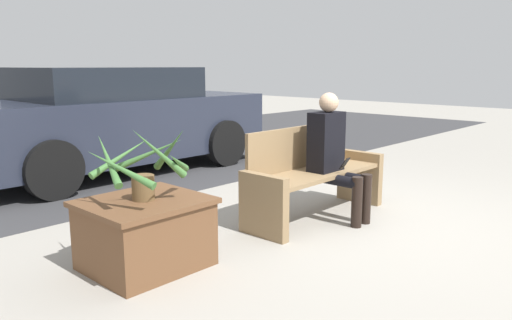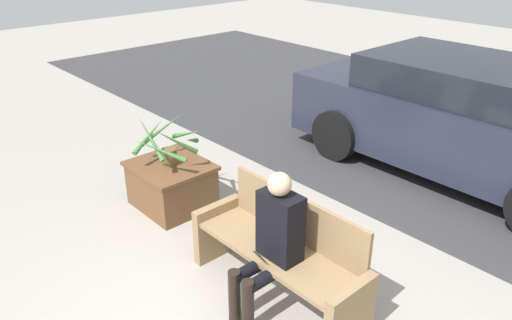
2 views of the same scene
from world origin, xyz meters
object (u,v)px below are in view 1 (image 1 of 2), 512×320
potted_plant (144,166)px  parked_car (113,120)px  person_seated (333,151)px  bench (312,175)px  planter_box (145,231)px

potted_plant → parked_car: (1.77, 3.34, -0.04)m
person_seated → potted_plant: person_seated is taller
person_seated → parked_car: 3.68m
bench → planter_box: bench is taller
bench → parked_car: size_ratio=0.39×
person_seated → potted_plant: 2.06m
person_seated → planter_box: size_ratio=1.44×
bench → person_seated: size_ratio=1.35×
person_seated → potted_plant: (-2.03, 0.33, 0.10)m
bench → parked_car: (-0.17, 3.48, 0.33)m
bench → parked_car: parked_car is taller
potted_plant → bench: bearing=-4.1°
bench → planter_box: size_ratio=1.95×
planter_box → bench: bearing=-4.2°
person_seated → parked_car: (-0.26, 3.67, 0.07)m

